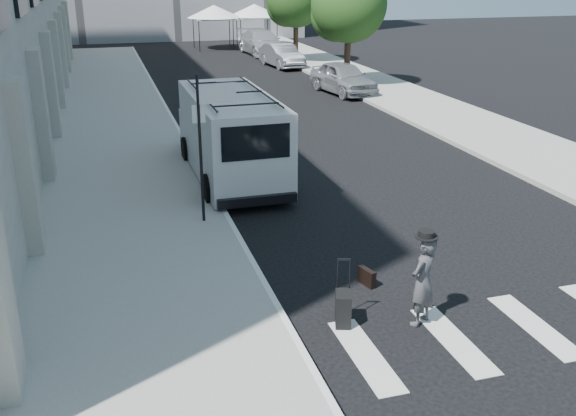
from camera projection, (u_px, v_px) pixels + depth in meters
ground at (354, 269)px, 13.32m from camera, size 120.00×120.00×0.00m
sidewalk_left at (114, 116)px, 26.54m from camera, size 4.50×48.00×0.15m
sidewalk_right at (371, 84)px, 33.62m from camera, size 4.00×56.00×0.15m
sign_pole at (209, 118)px, 14.64m from camera, size 1.03×0.07×3.50m
tree_near at (346, 7)px, 31.98m from camera, size 3.80×3.83×6.03m
tent_left at (214, 12)px, 47.52m from camera, size 4.00×4.00×3.20m
tent_right at (254, 11)px, 48.81m from camera, size 4.00×4.00×3.20m
businessman at (423, 281)px, 11.02m from camera, size 0.72×0.65×1.64m
briefcase at (367, 277)px, 12.60m from camera, size 0.23×0.46×0.34m
suitcase at (343, 309)px, 11.15m from camera, size 0.38×0.49×1.18m
cargo_van at (230, 135)px, 18.74m from camera, size 2.39×6.65×2.48m
parked_car_a at (343, 78)px, 31.38m from camera, size 2.42×4.71×1.53m
parked_car_b at (282, 56)px, 39.62m from camera, size 2.00×4.45×1.42m
parked_car_c at (262, 43)px, 45.18m from camera, size 2.63×5.85×1.66m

